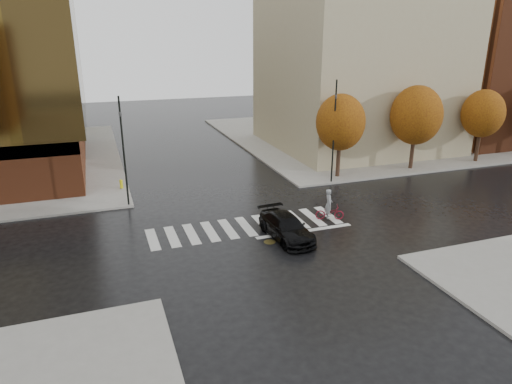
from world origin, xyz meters
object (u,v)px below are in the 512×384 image
Objects in this scene: sedan at (286,227)px; traffic_light_nw at (123,145)px; cyclist at (329,209)px; traffic_light_ne at (334,125)px; fire_hydrant at (121,183)px.

sedan is 11.86m from traffic_light_nw.
traffic_light_ne is (3.66, 6.48, 3.88)m from cyclist.
traffic_light_ne is 11.35× the size of fire_hydrant.
traffic_light_nw is (-7.91, 8.10, 3.54)m from sedan.
fire_hydrant is (-8.11, 11.80, -0.14)m from sedan.
traffic_light_nw is 10.57× the size of fire_hydrant.
traffic_light_ne is (15.15, -0.00, 0.36)m from traffic_light_nw.
fire_hydrant is (-15.35, 3.70, -4.03)m from traffic_light_ne.
traffic_light_ne is at bearing -13.55° from fire_hydrant.
traffic_light_ne reaches higher than traffic_light_nw.
cyclist reaches higher than fire_hydrant.
fire_hydrant is (-11.69, 10.18, -0.15)m from cyclist.
fire_hydrant is at bearing 9.28° from traffic_light_ne.
cyclist is 15.50m from fire_hydrant.
traffic_light_ne reaches higher than sedan.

